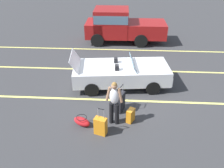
# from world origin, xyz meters

# --- Properties ---
(ground_plane) EXTENTS (80.00, 80.00, 0.00)m
(ground_plane) POSITION_xyz_m (0.00, 0.00, 0.00)
(ground_plane) COLOR #333335
(lot_line_near) EXTENTS (18.00, 0.12, 0.01)m
(lot_line_near) POSITION_xyz_m (0.00, -1.26, 0.00)
(lot_line_near) COLOR #EAE066
(lot_line_near) RESTS_ON ground_plane
(lot_line_mid) EXTENTS (18.00, 0.12, 0.01)m
(lot_line_mid) POSITION_xyz_m (0.00, 1.44, 0.00)
(lot_line_mid) COLOR #EAE066
(lot_line_mid) RESTS_ON ground_plane
(lot_line_far) EXTENTS (18.00, 0.12, 0.01)m
(lot_line_far) POSITION_xyz_m (0.00, 4.14, 0.00)
(lot_line_far) COLOR #EAE066
(lot_line_far) RESTS_ON ground_plane
(convertible_car) EXTENTS (4.37, 2.20, 1.50)m
(convertible_car) POSITION_xyz_m (0.20, 0.02, 0.59)
(convertible_car) COLOR silver
(convertible_car) RESTS_ON ground_plane
(suitcase_large_black) EXTENTS (0.43, 0.55, 1.10)m
(suitcase_large_black) POSITION_xyz_m (-0.00, -1.90, 0.37)
(suitcase_large_black) COLOR black
(suitcase_large_black) RESTS_ON ground_plane
(suitcase_medium_bright) EXTENTS (0.45, 0.35, 0.97)m
(suitcase_medium_bright) POSITION_xyz_m (-0.57, -3.23, 0.31)
(suitcase_medium_bright) COLOR orange
(suitcase_medium_bright) RESTS_ON ground_plane
(suitcase_small_carryon) EXTENTS (0.34, 0.39, 0.50)m
(suitcase_small_carryon) POSITION_xyz_m (0.41, -2.54, 0.25)
(suitcase_small_carryon) COLOR orange
(suitcase_small_carryon) RESTS_ON ground_plane
(duffel_bag) EXTENTS (0.71, 0.56, 0.34)m
(duffel_bag) POSITION_xyz_m (-1.27, -2.86, 0.16)
(duffel_bag) COLOR red
(duffel_bag) RESTS_ON ground_plane
(traveler_person) EXTENTS (0.61, 0.28, 1.65)m
(traveler_person) POSITION_xyz_m (-0.16, -2.67, 0.93)
(traveler_person) COLOR black
(traveler_person) RESTS_ON ground_plane
(parked_pickup_truck_near) EXTENTS (5.02, 2.12, 2.10)m
(parked_pickup_truck_near) POSITION_xyz_m (-0.28, 5.57, 1.11)
(parked_pickup_truck_near) COLOR maroon
(parked_pickup_truck_near) RESTS_ON ground_plane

